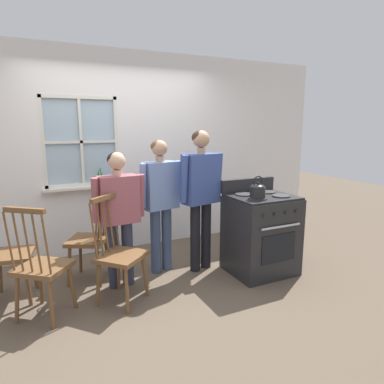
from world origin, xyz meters
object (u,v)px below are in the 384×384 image
object	(u,v)px
chair_center_cluster	(119,256)
handbag	(109,203)
person_elderly_left	(119,208)
potted_plant	(100,180)
chair_by_window	(90,239)
stove	(261,233)
kettle	(258,190)
person_teen_center	(160,195)
chair_near_wall	(42,268)
person_adult_right	(201,187)
chair_near_stove	(8,255)

from	to	relation	value
chair_center_cluster	handbag	bearing A→B (deg)	44.54
person_elderly_left	potted_plant	size ratio (longest dim) A/B	5.58
chair_by_window	stove	bearing A→B (deg)	98.77
kettle	person_teen_center	bearing A→B (deg)	143.26
chair_near_wall	potted_plant	distance (m)	1.70
kettle	chair_by_window	bearing A→B (deg)	155.06
person_teen_center	handbag	world-z (taller)	person_teen_center
chair_near_wall	potted_plant	bearing A→B (deg)	-81.74
person_teen_center	stove	world-z (taller)	person_teen_center
person_adult_right	potted_plant	world-z (taller)	person_adult_right
stove	potted_plant	world-z (taller)	potted_plant
stove	chair_near_wall	bearing A→B (deg)	178.84
chair_near_stove	person_elderly_left	distance (m)	1.15
person_adult_right	stove	xyz separation A→B (m)	(0.60, -0.37, -0.54)
chair_near_wall	potted_plant	xyz separation A→B (m)	(0.82, 1.38, 0.54)
chair_near_wall	person_elderly_left	world-z (taller)	person_elderly_left
chair_center_cluster	person_elderly_left	distance (m)	0.52
chair_near_stove	person_elderly_left	world-z (taller)	person_elderly_left
person_elderly_left	person_teen_center	distance (m)	0.56
chair_near_stove	chair_center_cluster	bearing A→B (deg)	-106.82
chair_near_wall	person_adult_right	xyz separation A→B (m)	(1.77, 0.32, 0.54)
kettle	potted_plant	bearing A→B (deg)	131.62
chair_by_window	kettle	bearing A→B (deg)	93.25
chair_center_cluster	person_teen_center	world-z (taller)	person_teen_center
person_adult_right	handbag	world-z (taller)	person_adult_right
person_teen_center	stove	bearing A→B (deg)	-38.46
chair_near_wall	chair_center_cluster	xyz separation A→B (m)	(0.70, -0.01, 0.00)
person_elderly_left	stove	xyz separation A→B (m)	(1.58, -0.36, -0.40)
person_teen_center	handbag	distance (m)	0.60
person_elderly_left	chair_near_stove	bearing A→B (deg)	165.73
person_elderly_left	chair_center_cluster	bearing A→B (deg)	-110.41
chair_by_window	person_adult_right	bearing A→B (deg)	105.44
person_adult_right	person_teen_center	bearing A→B (deg)	148.30
chair_by_window	handbag	world-z (taller)	same
person_elderly_left	person_teen_center	size ratio (longest dim) A/B	0.93
chair_near_wall	person_adult_right	distance (m)	1.87
person_adult_right	stove	world-z (taller)	person_adult_right
chair_by_window	kettle	xyz separation A→B (m)	(1.68, -0.78, 0.55)
chair_by_window	person_elderly_left	distance (m)	0.56
stove	potted_plant	distance (m)	2.18
chair_near_wall	chair_near_stove	distance (m)	0.57
chair_near_wall	stove	distance (m)	2.37
chair_by_window	person_teen_center	bearing A→B (deg)	109.44
chair_center_cluster	kettle	xyz separation A→B (m)	(1.51, -0.17, 0.55)
person_teen_center	handbag	size ratio (longest dim) A/B	5.08
person_adult_right	potted_plant	distance (m)	1.43
person_adult_right	chair_near_stove	bearing A→B (deg)	163.12
chair_by_window	person_adult_right	xyz separation A→B (m)	(1.25, -0.28, 0.54)
person_elderly_left	potted_plant	xyz separation A→B (m)	(0.03, 1.08, 0.15)
chair_by_window	person_elderly_left	xyz separation A→B (m)	(0.27, -0.30, 0.40)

